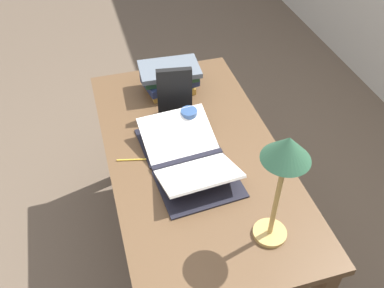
{
  "coord_description": "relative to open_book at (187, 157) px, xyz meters",
  "views": [
    {
      "loc": [
        1.27,
        -0.37,
        2.05
      ],
      "look_at": [
        0.03,
        -0.02,
        0.83
      ],
      "focal_mm": 40.0,
      "sensor_mm": 36.0,
      "label": 1
    }
  ],
  "objects": [
    {
      "name": "ground_plane",
      "position": [
        -0.05,
        0.04,
        -0.78
      ],
      "size": [
        12.0,
        12.0,
        0.0
      ],
      "primitive_type": "plane",
      "color": "brown"
    },
    {
      "name": "reading_desk",
      "position": [
        -0.05,
        0.04,
        -0.13
      ],
      "size": [
        1.39,
        0.74,
        0.75
      ],
      "color": "brown",
      "rests_on": "ground_plane"
    },
    {
      "name": "open_book",
      "position": [
        0.0,
        0.0,
        0.0
      ],
      "size": [
        0.56,
        0.36,
        0.1
      ],
      "rotation": [
        0.0,
        0.0,
        0.07
      ],
      "color": "black",
      "rests_on": "reading_desk"
    },
    {
      "name": "book_stack_tall",
      "position": [
        -0.53,
        0.05,
        0.04
      ],
      "size": [
        0.21,
        0.3,
        0.13
      ],
      "color": "#BC8933",
      "rests_on": "reading_desk"
    },
    {
      "name": "book_standing_upright",
      "position": [
        -0.33,
        0.03,
        0.09
      ],
      "size": [
        0.05,
        0.16,
        0.24
      ],
      "rotation": [
        0.0,
        0.0,
        -0.15
      ],
      "color": "black",
      "rests_on": "reading_desk"
    },
    {
      "name": "reading_lamp",
      "position": [
        0.44,
        0.19,
        0.35
      ],
      "size": [
        0.16,
        0.16,
        0.47
      ],
      "color": "tan",
      "rests_on": "reading_desk"
    },
    {
      "name": "coffee_mug",
      "position": [
        -0.21,
        0.07,
        0.02
      ],
      "size": [
        0.09,
        0.09,
        0.1
      ],
      "rotation": [
        0.0,
        0.0,
        5.5
      ],
      "color": "#335184",
      "rests_on": "reading_desk"
    },
    {
      "name": "pencil",
      "position": [
        -0.07,
        -0.21,
        -0.03
      ],
      "size": [
        0.04,
        0.15,
        0.01
      ],
      "rotation": [
        0.0,
        0.0,
        -0.23
      ],
      "color": "gold",
      "rests_on": "reading_desk"
    }
  ]
}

